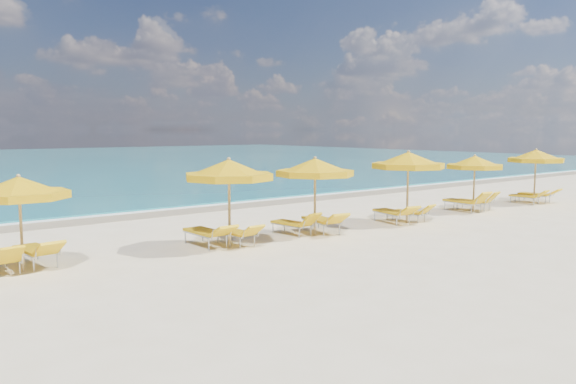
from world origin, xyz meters
TOP-DOWN VIEW (x-y plane):
  - ground_plane at (0.00, 0.00)m, footprint 120.00×120.00m
  - ocean at (0.00, 48.00)m, footprint 120.00×80.00m
  - wet_sand_band at (0.00, 7.40)m, footprint 120.00×2.60m
  - foam_line at (0.00, 8.20)m, footprint 120.00×1.20m
  - whitecap_near at (-6.00, 17.00)m, footprint 14.00×0.36m
  - whitecap_far at (8.00, 24.00)m, footprint 18.00×0.30m
  - umbrella_1 at (-8.78, 0.42)m, footprint 2.97×2.97m
  - umbrella_2 at (-3.48, -0.26)m, footprint 2.69×2.69m
  - umbrella_3 at (-0.32, -0.29)m, footprint 2.89×2.89m
  - umbrella_4 at (3.80, -0.58)m, footprint 2.80×2.80m
  - umbrella_5 at (8.24, -0.34)m, footprint 2.59×2.59m
  - umbrella_6 at (12.63, -0.56)m, footprint 2.48×2.48m
  - lounger_1_left at (-9.19, 0.67)m, footprint 0.68×1.61m
  - lounger_1_right at (-8.37, 0.88)m, footprint 0.84×1.96m
  - lounger_2_left at (-3.89, 0.34)m, footprint 0.72×2.04m
  - lounger_2_right at (-3.09, -0.02)m, footprint 0.64×1.75m
  - lounger_3_left at (-0.85, 0.17)m, footprint 0.82×1.81m
  - lounger_3_right at (0.16, -0.09)m, footprint 0.98×2.08m
  - lounger_4_left at (3.38, -0.27)m, footprint 0.97×2.05m
  - lounger_4_right at (4.24, -0.35)m, footprint 0.75×1.65m
  - lounger_5_left at (7.87, -0.13)m, footprint 0.75×1.99m
  - lounger_5_right at (8.64, -0.12)m, footprint 0.90×1.79m
  - lounger_6_left at (12.23, -0.38)m, footprint 0.67×1.69m
  - lounger_6_right at (13.08, -0.40)m, footprint 0.84×1.89m

SIDE VIEW (x-z plane):
  - ground_plane at x=0.00m, z-range 0.00..0.00m
  - ocean at x=0.00m, z-range -0.15..0.15m
  - wet_sand_band at x=0.00m, z-range -0.01..0.01m
  - foam_line at x=0.00m, z-range -0.01..0.01m
  - whitecap_near at x=-6.00m, z-range -0.03..0.03m
  - whitecap_far at x=8.00m, z-range -0.03..0.03m
  - lounger_4_right at x=4.24m, z-range -0.16..0.55m
  - lounger_6_left at x=12.23m, z-range -0.15..0.55m
  - lounger_1_left at x=-9.19m, z-range -0.19..0.59m
  - lounger_2_right at x=-3.09m, z-range -0.15..0.57m
  - lounger_6_right at x=13.08m, z-range -0.14..0.58m
  - lounger_3_left at x=-0.85m, z-range -0.19..0.63m
  - lounger_5_right at x=8.64m, z-range -0.20..0.64m
  - lounger_1_right at x=-8.37m, z-range -0.16..0.62m
  - lounger_4_left at x=3.38m, z-range -0.15..0.62m
  - lounger_2_left at x=-3.89m, z-range -0.15..0.63m
  - lounger_3_right at x=0.16m, z-range -0.16..0.64m
  - lounger_5_left at x=7.87m, z-range -0.22..0.71m
  - umbrella_1 at x=-8.78m, z-range 0.82..3.13m
  - umbrella_5 at x=8.24m, z-range 0.82..3.16m
  - umbrella_6 at x=12.63m, z-range 0.88..3.39m
  - umbrella_3 at x=-0.32m, z-range 0.88..3.39m
  - umbrella_2 at x=-3.48m, z-range 0.91..3.48m
  - umbrella_4 at x=3.80m, z-range 0.92..3.54m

